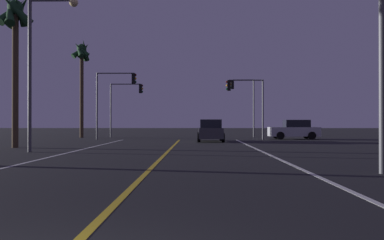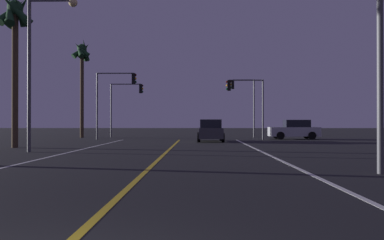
{
  "view_description": "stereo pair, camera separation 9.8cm",
  "coord_description": "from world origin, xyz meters",
  "px_view_note": "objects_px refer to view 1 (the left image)",
  "views": [
    {
      "loc": [
        1.49,
        -3.03,
        1.49
      ],
      "look_at": [
        1.07,
        30.16,
        1.68
      ],
      "focal_mm": 37.48,
      "sensor_mm": 36.0,
      "label": 1
    },
    {
      "loc": [
        1.59,
        -3.03,
        1.49
      ],
      "look_at": [
        1.07,
        30.16,
        1.68
      ],
      "focal_mm": 37.48,
      "sensor_mm": 36.0,
      "label": 2
    }
  ],
  "objects_px": {
    "traffic_light_near_left": "(116,90)",
    "street_lamp_left_mid": "(42,53)",
    "traffic_light_far_right": "(243,95)",
    "traffic_light_far_left": "(126,97)",
    "car_crossing_side": "(294,130)",
    "palm_tree_left_far": "(82,60)",
    "palm_tree_left_mid": "(15,24)",
    "traffic_light_near_right": "(245,95)",
    "car_ahead_far": "(210,131)"
  },
  "relations": [
    {
      "from": "car_crossing_side",
      "to": "palm_tree_left_far",
      "type": "height_order",
      "value": "palm_tree_left_far"
    },
    {
      "from": "traffic_light_far_right",
      "to": "palm_tree_left_mid",
      "type": "xyz_separation_m",
      "value": [
        -15.17,
        -16.51,
        3.05
      ]
    },
    {
      "from": "traffic_light_near_right",
      "to": "traffic_light_far_right",
      "type": "height_order",
      "value": "traffic_light_far_right"
    },
    {
      "from": "traffic_light_near_left",
      "to": "traffic_light_far_right",
      "type": "bearing_deg",
      "value": 25.5
    },
    {
      "from": "car_crossing_side",
      "to": "traffic_light_far_right",
      "type": "bearing_deg",
      "value": -46.95
    },
    {
      "from": "traffic_light_near_left",
      "to": "street_lamp_left_mid",
      "type": "bearing_deg",
      "value": -92.98
    },
    {
      "from": "traffic_light_near_left",
      "to": "street_lamp_left_mid",
      "type": "distance_m",
      "value": 14.45
    },
    {
      "from": "car_ahead_far",
      "to": "traffic_light_near_right",
      "type": "xyz_separation_m",
      "value": [
        3.04,
        3.18,
        3.01
      ]
    },
    {
      "from": "car_ahead_far",
      "to": "palm_tree_left_far",
      "type": "height_order",
      "value": "palm_tree_left_far"
    },
    {
      "from": "car_ahead_far",
      "to": "palm_tree_left_mid",
      "type": "height_order",
      "value": "palm_tree_left_mid"
    },
    {
      "from": "traffic_light_near_left",
      "to": "palm_tree_left_far",
      "type": "xyz_separation_m",
      "value": [
        -4.17,
        4.34,
        3.25
      ]
    },
    {
      "from": "traffic_light_near_left",
      "to": "traffic_light_far_left",
      "type": "bearing_deg",
      "value": 90.42
    },
    {
      "from": "car_ahead_far",
      "to": "palm_tree_left_far",
      "type": "bearing_deg",
      "value": 58.35
    },
    {
      "from": "car_crossing_side",
      "to": "traffic_light_near_right",
      "type": "xyz_separation_m",
      "value": [
        -4.5,
        -1.18,
        3.01
      ]
    },
    {
      "from": "street_lamp_left_mid",
      "to": "palm_tree_left_mid",
      "type": "relative_size",
      "value": 0.84
    },
    {
      "from": "traffic_light_near_right",
      "to": "palm_tree_left_mid",
      "type": "bearing_deg",
      "value": 36.84
    },
    {
      "from": "car_crossing_side",
      "to": "traffic_light_far_left",
      "type": "height_order",
      "value": "traffic_light_far_left"
    },
    {
      "from": "traffic_light_far_right",
      "to": "traffic_light_far_left",
      "type": "xyz_separation_m",
      "value": [
        -11.57,
        -0.0,
        -0.23
      ]
    },
    {
      "from": "car_ahead_far",
      "to": "car_crossing_side",
      "type": "xyz_separation_m",
      "value": [
        7.54,
        4.35,
        0.0
      ]
    },
    {
      "from": "palm_tree_left_mid",
      "to": "car_crossing_side",
      "type": "bearing_deg",
      "value": 32.4
    },
    {
      "from": "car_ahead_far",
      "to": "palm_tree_left_mid",
      "type": "relative_size",
      "value": 0.47
    },
    {
      "from": "traffic_light_far_left",
      "to": "palm_tree_left_mid",
      "type": "height_order",
      "value": "palm_tree_left_mid"
    },
    {
      "from": "traffic_light_near_left",
      "to": "palm_tree_left_mid",
      "type": "bearing_deg",
      "value": -108.27
    },
    {
      "from": "palm_tree_left_mid",
      "to": "traffic_light_far_left",
      "type": "bearing_deg",
      "value": 77.72
    },
    {
      "from": "street_lamp_left_mid",
      "to": "palm_tree_left_far",
      "type": "height_order",
      "value": "palm_tree_left_far"
    },
    {
      "from": "traffic_light_far_left",
      "to": "palm_tree_left_far",
      "type": "xyz_separation_m",
      "value": [
        -4.13,
        -1.16,
        3.54
      ]
    },
    {
      "from": "traffic_light_far_left",
      "to": "palm_tree_left_mid",
      "type": "relative_size",
      "value": 0.58
    },
    {
      "from": "car_crossing_side",
      "to": "palm_tree_left_mid",
      "type": "bearing_deg",
      "value": 32.4
    },
    {
      "from": "car_ahead_far",
      "to": "traffic_light_near_left",
      "type": "height_order",
      "value": "traffic_light_near_left"
    },
    {
      "from": "street_lamp_left_mid",
      "to": "traffic_light_far_right",
      "type": "bearing_deg",
      "value": 58.34
    },
    {
      "from": "street_lamp_left_mid",
      "to": "traffic_light_near_left",
      "type": "bearing_deg",
      "value": 87.02
    },
    {
      "from": "traffic_light_near_right",
      "to": "traffic_light_far_right",
      "type": "bearing_deg",
      "value": -94.83
    },
    {
      "from": "street_lamp_left_mid",
      "to": "traffic_light_far_left",
      "type": "bearing_deg",
      "value": 87.96
    },
    {
      "from": "car_crossing_side",
      "to": "street_lamp_left_mid",
      "type": "height_order",
      "value": "street_lamp_left_mid"
    },
    {
      "from": "traffic_light_near_left",
      "to": "car_crossing_side",
      "type": "bearing_deg",
      "value": 4.32
    },
    {
      "from": "car_crossing_side",
      "to": "palm_tree_left_far",
      "type": "xyz_separation_m",
      "value": [
        -19.74,
        3.17,
        6.7
      ]
    },
    {
      "from": "traffic_light_near_right",
      "to": "palm_tree_left_mid",
      "type": "height_order",
      "value": "palm_tree_left_mid"
    },
    {
      "from": "car_crossing_side",
      "to": "traffic_light_near_right",
      "type": "height_order",
      "value": "traffic_light_near_right"
    },
    {
      "from": "car_ahead_far",
      "to": "car_crossing_side",
      "type": "relative_size",
      "value": 1.0
    },
    {
      "from": "car_ahead_far",
      "to": "traffic_light_far_left",
      "type": "relative_size",
      "value": 0.81
    },
    {
      "from": "traffic_light_far_right",
      "to": "traffic_light_far_left",
      "type": "distance_m",
      "value": 11.57
    },
    {
      "from": "car_ahead_far",
      "to": "car_crossing_side",
      "type": "distance_m",
      "value": 8.71
    },
    {
      "from": "traffic_light_far_left",
      "to": "palm_tree_left_mid",
      "type": "xyz_separation_m",
      "value": [
        -3.59,
        -16.51,
        3.28
      ]
    },
    {
      "from": "car_crossing_side",
      "to": "traffic_light_far_right",
      "type": "xyz_separation_m",
      "value": [
        -4.04,
        4.32,
        3.38
      ]
    },
    {
      "from": "traffic_light_near_left",
      "to": "street_lamp_left_mid",
      "type": "relative_size",
      "value": 0.75
    },
    {
      "from": "street_lamp_left_mid",
      "to": "palm_tree_left_far",
      "type": "distance_m",
      "value": 19.24
    },
    {
      "from": "traffic_light_near_right",
      "to": "palm_tree_left_mid",
      "type": "distance_m",
      "value": 18.68
    },
    {
      "from": "traffic_light_near_right",
      "to": "street_lamp_left_mid",
      "type": "distance_m",
      "value": 18.67
    },
    {
      "from": "traffic_light_far_right",
      "to": "car_ahead_far",
      "type": "bearing_deg",
      "value": 68.02
    },
    {
      "from": "car_crossing_side",
      "to": "traffic_light_far_left",
      "type": "bearing_deg",
      "value": -15.48
    }
  ]
}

